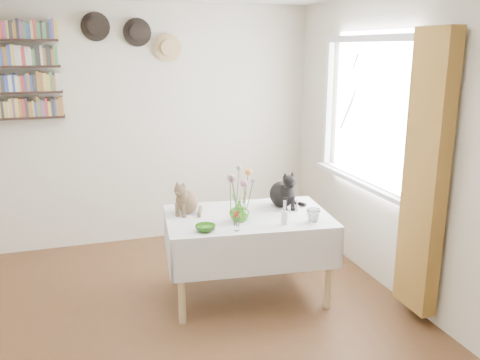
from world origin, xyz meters
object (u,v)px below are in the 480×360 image
object	(u,v)px
dining_table	(248,235)
flower_vase	(239,211)
black_cat	(282,188)
tabby_cat	(187,195)
bookshelf_unit	(4,71)

from	to	relation	value
dining_table	flower_vase	size ratio (longest dim) A/B	8.56
black_cat	flower_vase	size ratio (longest dim) A/B	2.03
flower_vase	tabby_cat	bearing A→B (deg)	135.63
black_cat	bookshelf_unit	xyz separation A→B (m)	(-2.25, 1.39, 0.96)
tabby_cat	bookshelf_unit	world-z (taller)	bookshelf_unit
flower_vase	dining_table	bearing A→B (deg)	45.46
black_cat	tabby_cat	bearing A→B (deg)	168.54
tabby_cat	flower_vase	distance (m)	0.49
flower_vase	bookshelf_unit	distance (m)	2.63
dining_table	black_cat	bearing A→B (deg)	21.31
black_cat	bookshelf_unit	size ratio (longest dim) A/B	0.34
dining_table	tabby_cat	distance (m)	0.61
tabby_cat	bookshelf_unit	xyz separation A→B (m)	(-1.43, 1.30, 0.98)
bookshelf_unit	dining_table	bearing A→B (deg)	-38.93
tabby_cat	black_cat	size ratio (longest dim) A/B	0.88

